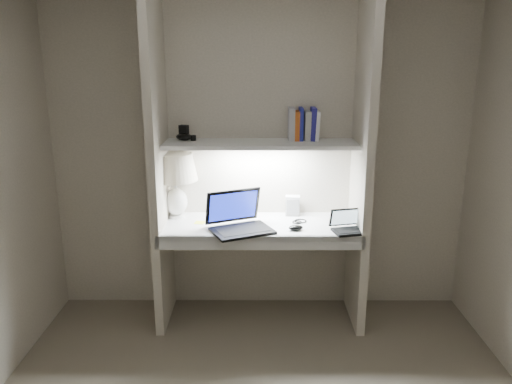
{
  "coord_description": "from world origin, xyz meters",
  "views": [
    {
      "loc": [
        -0.02,
        -2.28,
        1.97
      ],
      "look_at": [
        -0.03,
        1.05,
        1.06
      ],
      "focal_mm": 35.0,
      "sensor_mm": 36.0,
      "label": 1
    }
  ],
  "objects_px": {
    "laptop_netbook": "(349,226)",
    "book_row": "(303,125)",
    "speaker": "(293,206)",
    "table_lamp": "(175,175)",
    "laptop_main": "(239,221)"
  },
  "relations": [
    {
      "from": "laptop_main",
      "to": "table_lamp",
      "type": "bearing_deg",
      "value": 125.95
    },
    {
      "from": "table_lamp",
      "to": "laptop_main",
      "type": "xyz_separation_m",
      "value": [
        0.49,
        -0.27,
        -0.28
      ]
    },
    {
      "from": "table_lamp",
      "to": "book_row",
      "type": "height_order",
      "value": "book_row"
    },
    {
      "from": "speaker",
      "to": "book_row",
      "type": "bearing_deg",
      "value": -9.63
    },
    {
      "from": "table_lamp",
      "to": "speaker",
      "type": "xyz_separation_m",
      "value": [
        0.89,
        0.06,
        -0.26
      ]
    },
    {
      "from": "laptop_netbook",
      "to": "book_row",
      "type": "distance_m",
      "value": 0.82
    },
    {
      "from": "table_lamp",
      "to": "laptop_netbook",
      "type": "distance_m",
      "value": 1.34
    },
    {
      "from": "speaker",
      "to": "book_row",
      "type": "xyz_separation_m",
      "value": [
        0.07,
        -0.02,
        0.63
      ]
    },
    {
      "from": "laptop_netbook",
      "to": "speaker",
      "type": "bearing_deg",
      "value": 122.43
    },
    {
      "from": "table_lamp",
      "to": "laptop_main",
      "type": "height_order",
      "value": "table_lamp"
    },
    {
      "from": "table_lamp",
      "to": "speaker",
      "type": "height_order",
      "value": "table_lamp"
    },
    {
      "from": "laptop_main",
      "to": "book_row",
      "type": "xyz_separation_m",
      "value": [
        0.47,
        0.32,
        0.65
      ]
    },
    {
      "from": "laptop_main",
      "to": "laptop_netbook",
      "type": "height_order",
      "value": "laptop_main"
    },
    {
      "from": "table_lamp",
      "to": "laptop_main",
      "type": "distance_m",
      "value": 0.62
    },
    {
      "from": "laptop_netbook",
      "to": "book_row",
      "type": "relative_size",
      "value": 1.13
    }
  ]
}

